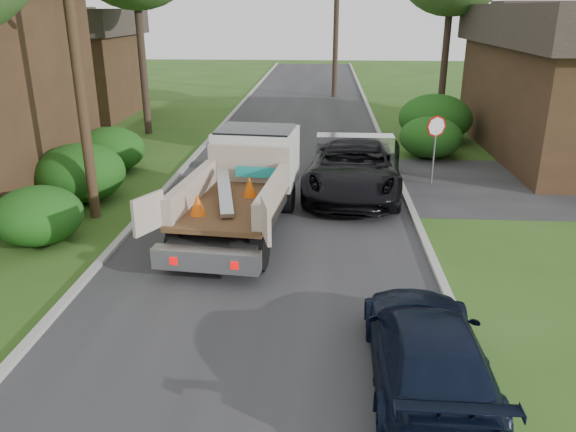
% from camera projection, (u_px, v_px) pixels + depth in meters
% --- Properties ---
extents(ground, '(120.00, 120.00, 0.00)m').
position_uv_depth(ground, '(258.00, 304.00, 11.96)').
color(ground, '#2C4F16').
rests_on(ground, ground).
extents(road, '(8.00, 90.00, 0.02)m').
position_uv_depth(road, '(288.00, 174.00, 21.31)').
color(road, '#28282B').
rests_on(road, ground).
extents(curb_left, '(0.20, 90.00, 0.12)m').
position_uv_depth(curb_left, '(182.00, 171.00, 21.54)').
color(curb_left, '#9E9E99').
rests_on(curb_left, ground).
extents(curb_right, '(0.20, 90.00, 0.12)m').
position_uv_depth(curb_right, '(397.00, 175.00, 21.04)').
color(curb_right, '#9E9E99').
rests_on(curb_right, ground).
extents(stop_sign, '(0.71, 0.32, 2.48)m').
position_uv_depth(stop_sign, '(435.00, 136.00, 19.44)').
color(stop_sign, slate).
rests_on(stop_sign, ground).
extents(utility_pole, '(2.42, 1.25, 10.00)m').
position_uv_depth(utility_pole, '(74.00, 38.00, 15.15)').
color(utility_pole, '#382619').
rests_on(utility_pole, ground).
extents(house_left_far, '(7.56, 7.56, 6.00)m').
position_uv_depth(house_left_far, '(68.00, 61.00, 32.29)').
color(house_left_far, '#3C2818').
rests_on(house_left_far, ground).
extents(hedge_left_a, '(2.34, 2.34, 1.53)m').
position_uv_depth(hedge_left_a, '(38.00, 215.00, 14.87)').
color(hedge_left_a, '#14430F').
rests_on(hedge_left_a, ground).
extents(hedge_left_b, '(2.86, 2.86, 1.87)m').
position_uv_depth(hedge_left_b, '(80.00, 173.00, 18.10)').
color(hedge_left_b, '#14430F').
rests_on(hedge_left_b, ground).
extents(hedge_left_c, '(2.60, 2.60, 1.70)m').
position_uv_depth(hedge_left_c, '(111.00, 150.00, 21.43)').
color(hedge_left_c, '#14430F').
rests_on(hedge_left_c, ground).
extents(hedge_right_a, '(2.60, 2.60, 1.70)m').
position_uv_depth(hedge_right_a, '(431.00, 137.00, 23.47)').
color(hedge_right_a, '#14430F').
rests_on(hedge_right_a, ground).
extents(hedge_right_b, '(3.38, 3.38, 2.21)m').
position_uv_depth(hedge_right_b, '(435.00, 118.00, 26.15)').
color(hedge_right_b, '#14430F').
rests_on(hedge_right_b, ground).
extents(flatbed_truck, '(3.40, 6.89, 2.52)m').
position_uv_depth(flatbed_truck, '(247.00, 176.00, 16.20)').
color(flatbed_truck, black).
rests_on(flatbed_truck, ground).
extents(black_pickup, '(3.68, 6.89, 1.84)m').
position_uv_depth(black_pickup, '(355.00, 166.00, 18.93)').
color(black_pickup, black).
rests_on(black_pickup, ground).
extents(navy_suv, '(1.93, 4.64, 1.34)m').
position_uv_depth(navy_suv, '(427.00, 349.00, 9.20)').
color(navy_suv, black).
rests_on(navy_suv, ground).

